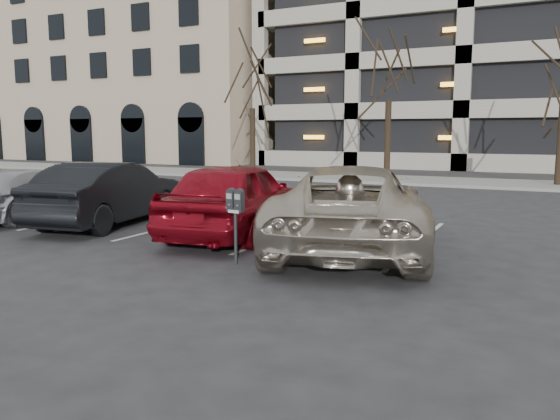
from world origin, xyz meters
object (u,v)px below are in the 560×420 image
at_px(tree_b, 390,50).
at_px(car_silver, 29,193).
at_px(tree_a, 252,67).
at_px(car_red, 236,198).
at_px(car_dark, 110,193).
at_px(parking_meter, 235,208).
at_px(suv_silver, 351,207).

xyz_separation_m(tree_b, car_silver, (-5.26, -14.92, -5.17)).
distance_m(tree_a, car_red, 17.15).
relative_size(tree_b, car_silver, 1.81).
distance_m(tree_b, car_dark, 15.80).
xyz_separation_m(tree_a, parking_meter, (9.05, -16.85, -4.50)).
height_order(car_red, car_dark, car_red).
distance_m(tree_a, car_silver, 15.77).
distance_m(parking_meter, car_silver, 7.56).
xyz_separation_m(parking_meter, car_silver, (-7.30, 1.93, -0.31)).
bearing_deg(car_dark, parking_meter, 146.40).
relative_size(tree_b, suv_silver, 1.29).
height_order(tree_b, parking_meter, tree_b).
xyz_separation_m(tree_b, parking_meter, (2.05, -16.85, -4.85)).
relative_size(suv_silver, car_silver, 1.40).
bearing_deg(car_dark, car_red, 172.65).
bearing_deg(car_red, tree_a, -71.30).
bearing_deg(tree_b, car_red, -87.21).
height_order(tree_b, car_silver, tree_b).
relative_size(tree_a, car_dark, 1.66).
relative_size(parking_meter, car_silver, 0.28).
height_order(suv_silver, car_silver, suv_silver).
distance_m(tree_b, car_silver, 16.64).
bearing_deg(parking_meter, tree_a, 125.12).
xyz_separation_m(car_red, car_silver, (-5.97, -0.33, -0.16)).
bearing_deg(car_red, tree_b, -96.37).
height_order(suv_silver, car_red, car_red).
xyz_separation_m(parking_meter, car_red, (-1.34, 2.26, -0.15)).
distance_m(suv_silver, car_red, 2.66).
distance_m(tree_b, suv_silver, 16.02).
bearing_deg(tree_b, car_silver, -109.40).
bearing_deg(tree_a, suv_silver, -55.08).
distance_m(car_red, car_dark, 3.44).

